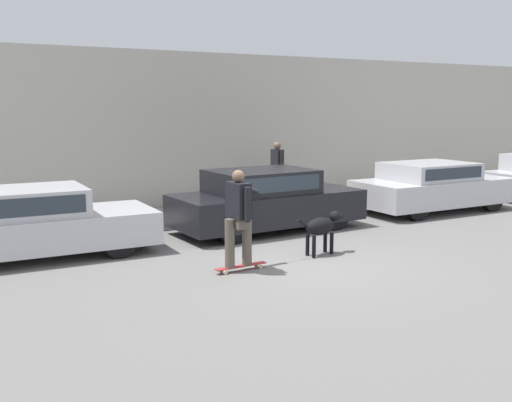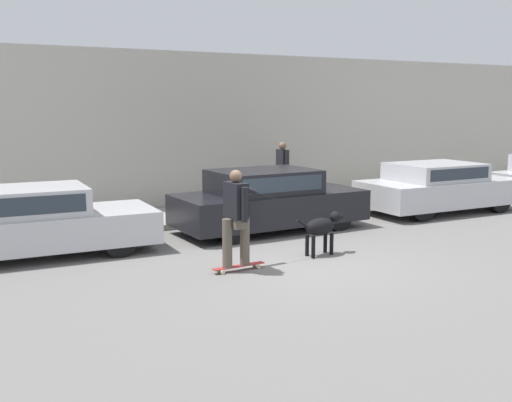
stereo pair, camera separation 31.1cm
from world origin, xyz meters
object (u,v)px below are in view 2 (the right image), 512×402
object	(u,v)px
dog	(321,227)
fire_hydrant	(337,199)
parked_car_1	(268,201)
skateboarder	(237,214)
pedestrian_with_bag	(283,170)
parked_car_0	(36,223)
parked_car_2	(438,188)

from	to	relation	value
dog	fire_hydrant	distance (m)	4.03
parked_car_1	fire_hydrant	bearing A→B (deg)	15.68
skateboarder	pedestrian_with_bag	world-z (taller)	pedestrian_with_bag
parked_car_1	pedestrian_with_bag	size ratio (longest dim) A/B	2.59
skateboarder	pedestrian_with_bag	size ratio (longest dim) A/B	1.59
skateboarder	dog	bearing A→B (deg)	4.04
parked_car_0	dog	world-z (taller)	parked_car_0
parked_car_0	pedestrian_with_bag	bearing A→B (deg)	21.57
skateboarder	parked_car_2	bearing A→B (deg)	16.92
parked_car_1	pedestrian_with_bag	xyz separation A→B (m)	(1.75, 2.38, 0.38)
parked_car_0	parked_car_1	distance (m)	4.78
parked_car_0	dog	bearing A→B (deg)	-25.55
parked_car_2	skateboarder	bearing A→B (deg)	-159.31
parked_car_2	pedestrian_with_bag	world-z (taller)	pedestrian_with_bag
parked_car_2	skateboarder	world-z (taller)	skateboarder
dog	parked_car_1	bearing A→B (deg)	78.89
pedestrian_with_bag	skateboarder	bearing A→B (deg)	53.48
parked_car_1	parked_car_2	size ratio (longest dim) A/B	1.01
parked_car_1	dog	xyz separation A→B (m)	(-0.20, -2.34, -0.13)
parked_car_2	dog	distance (m)	5.66
dog	pedestrian_with_bag	world-z (taller)	pedestrian_with_bag
pedestrian_with_bag	fire_hydrant	size ratio (longest dim) A/B	2.09
dog	pedestrian_with_bag	distance (m)	5.13
parked_car_2	dog	world-z (taller)	parked_car_2
parked_car_2	parked_car_0	bearing A→B (deg)	-179.62
pedestrian_with_bag	parked_car_1	bearing A→B (deg)	54.39
parked_car_1	skateboarder	world-z (taller)	skateboarder
parked_car_1	skateboarder	size ratio (longest dim) A/B	1.63
parked_car_0	parked_car_1	world-z (taller)	parked_car_1
parked_car_0	skateboarder	bearing A→B (deg)	-41.57
fire_hydrant	pedestrian_with_bag	bearing A→B (deg)	110.78
dog	fire_hydrant	size ratio (longest dim) A/B	1.34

